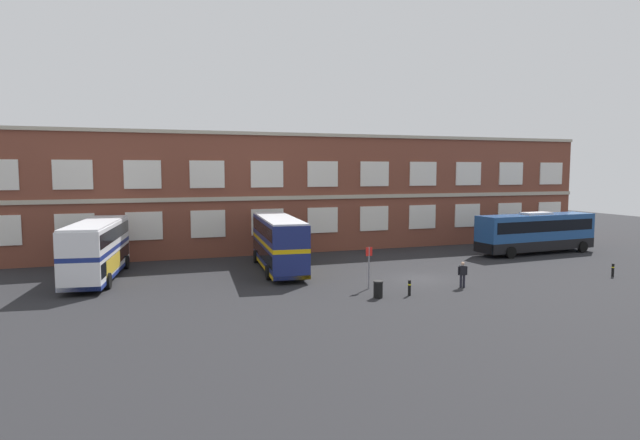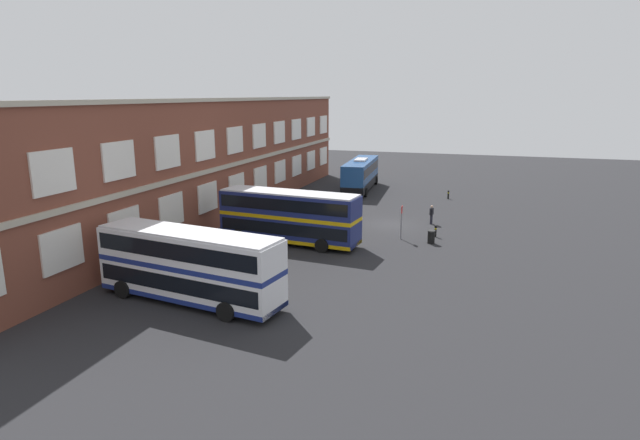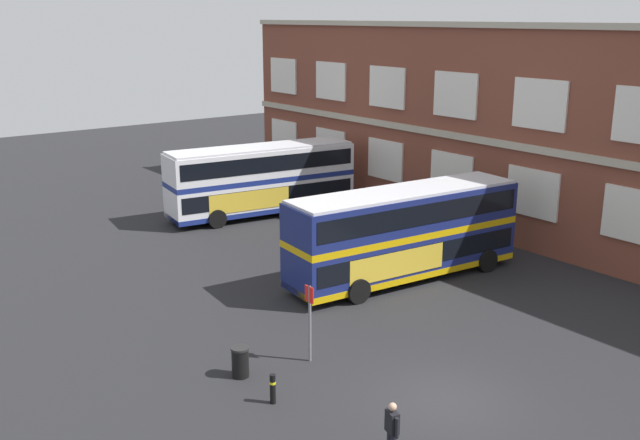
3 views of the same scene
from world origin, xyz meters
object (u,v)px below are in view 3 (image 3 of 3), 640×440
at_px(double_decker_middle, 404,232).
at_px(safety_bollard_east, 273,388).
at_px(double_decker_near, 261,179).
at_px(waiting_passenger, 392,429).
at_px(bus_stand_flag, 310,316).
at_px(station_litter_bin, 240,362).

height_order(double_decker_middle, safety_bollard_east, double_decker_middle).
xyz_separation_m(double_decker_middle, safety_bollard_east, (5.41, -10.61, -1.66)).
xyz_separation_m(double_decker_near, waiting_passenger, (22.55, -10.69, -1.22)).
relative_size(waiting_passenger, bus_stand_flag, 0.63).
bearing_deg(bus_stand_flag, double_decker_middle, 115.58).
bearing_deg(double_decker_middle, waiting_passenger, -45.12).
distance_m(waiting_passenger, safety_bollard_east, 4.44).
bearing_deg(double_decker_middle, station_litter_bin, -72.26).
bearing_deg(double_decker_near, safety_bollard_east, -32.30).
distance_m(double_decker_middle, bus_stand_flag, 8.94).
bearing_deg(waiting_passenger, double_decker_middle, 134.88).
distance_m(bus_stand_flag, safety_bollard_east, 3.20).
distance_m(double_decker_middle, safety_bollard_east, 12.02).
height_order(double_decker_middle, waiting_passenger, double_decker_middle).
xyz_separation_m(double_decker_near, safety_bollard_east, (18.22, -11.51, -1.66)).
bearing_deg(waiting_passenger, station_litter_bin, -173.70).
xyz_separation_m(waiting_passenger, safety_bollard_east, (-4.34, -0.82, -0.44)).
distance_m(station_litter_bin, safety_bollard_east, 2.05).
bearing_deg(station_litter_bin, safety_bollard_east, -3.24).
bearing_deg(station_litter_bin, bus_stand_flag, 78.47).
relative_size(bus_stand_flag, safety_bollard_east, 2.84).
xyz_separation_m(double_decker_middle, bus_stand_flag, (3.85, -8.05, -0.51)).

